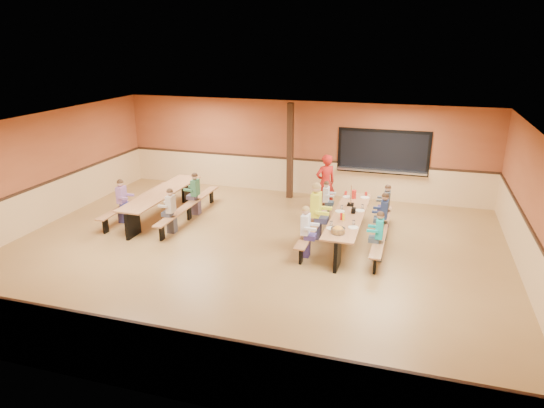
% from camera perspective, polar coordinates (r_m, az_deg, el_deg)
% --- Properties ---
extents(ground, '(12.00, 12.00, 0.00)m').
position_cam_1_polar(ground, '(11.62, -2.58, -5.75)').
color(ground, olive).
rests_on(ground, ground).
extents(room_envelope, '(12.04, 10.04, 3.02)m').
position_cam_1_polar(room_envelope, '(11.35, -2.63, -2.58)').
color(room_envelope, '#9B4F2D').
rests_on(room_envelope, ground).
extents(kitchen_pass_through, '(2.78, 0.28, 1.38)m').
position_cam_1_polar(kitchen_pass_through, '(15.30, 12.93, 5.77)').
color(kitchen_pass_through, black).
rests_on(kitchen_pass_through, ground).
extents(structural_post, '(0.18, 0.18, 3.00)m').
position_cam_1_polar(structural_post, '(15.20, 2.14, 6.19)').
color(structural_post, black).
rests_on(structural_post, ground).
extents(cafeteria_table_main, '(1.91, 3.70, 0.74)m').
position_cam_1_polar(cafeteria_table_main, '(12.18, 8.96, -2.09)').
color(cafeteria_table_main, '#9E673E').
rests_on(cafeteria_table_main, ground).
extents(cafeteria_table_second, '(1.91, 3.70, 0.74)m').
position_cam_1_polar(cafeteria_table_second, '(14.09, -12.80, 0.58)').
color(cafeteria_table_second, '#9E673E').
rests_on(cafeteria_table_second, ground).
extents(seated_child_white_left, '(0.38, 0.31, 1.22)m').
position_cam_1_polar(seated_child_white_left, '(11.22, 3.94, -3.30)').
color(seated_child_white_left, white).
rests_on(seated_child_white_left, ground).
extents(seated_adult_yellow, '(0.48, 0.39, 1.44)m').
position_cam_1_polar(seated_adult_yellow, '(12.23, 5.18, -0.87)').
color(seated_adult_yellow, '#F0F832').
rests_on(seated_adult_yellow, ground).
extents(seated_child_grey_left, '(0.32, 0.26, 1.11)m').
position_cam_1_polar(seated_child_grey_left, '(13.56, 6.36, 0.35)').
color(seated_child_grey_left, silver).
rests_on(seated_child_grey_left, ground).
extents(seated_child_teal_right, '(0.35, 0.29, 1.17)m').
position_cam_1_polar(seated_child_teal_right, '(11.27, 12.48, -3.76)').
color(seated_child_teal_right, '#139E97').
rests_on(seated_child_teal_right, ground).
extents(seated_child_navy_right, '(0.37, 0.30, 1.21)m').
position_cam_1_polar(seated_child_navy_right, '(12.48, 13.01, -1.45)').
color(seated_child_navy_right, navy).
rests_on(seated_child_navy_right, ground).
extents(seated_child_char_right, '(0.35, 0.28, 1.16)m').
position_cam_1_polar(seated_child_char_right, '(13.36, 13.31, -0.23)').
color(seated_child_char_right, '#42484B').
rests_on(seated_child_char_right, ground).
extents(seated_child_purple_sec, '(0.37, 0.30, 1.21)m').
position_cam_1_polar(seated_child_purple_sec, '(13.91, -17.23, 0.30)').
color(seated_child_purple_sec, '#90609A').
rests_on(seated_child_purple_sec, ground).
extents(seated_child_green_sec, '(0.37, 0.31, 1.22)m').
position_cam_1_polar(seated_child_green_sec, '(14.08, -8.98, 1.17)').
color(seated_child_green_sec, '#3B7951').
rests_on(seated_child_green_sec, ground).
extents(seated_child_tan_sec, '(0.36, 0.29, 1.19)m').
position_cam_1_polar(seated_child_tan_sec, '(12.85, -11.79, -0.81)').
color(seated_child_tan_sec, '#B3A28E').
rests_on(seated_child_tan_sec, ground).
extents(standing_woman, '(0.74, 0.70, 1.70)m').
position_cam_1_polar(standing_woman, '(14.22, 6.30, 2.49)').
color(standing_woman, '#AF1A14').
rests_on(standing_woman, ground).
extents(punch_pitcher, '(0.16, 0.16, 0.22)m').
position_cam_1_polar(punch_pitcher, '(13.28, 9.55, 1.14)').
color(punch_pitcher, red).
rests_on(punch_pitcher, cafeteria_table_main).
extents(chip_bowl, '(0.32, 0.32, 0.15)m').
position_cam_1_polar(chip_bowl, '(10.86, 7.78, -3.05)').
color(chip_bowl, orange).
rests_on(chip_bowl, cafeteria_table_main).
extents(napkin_dispenser, '(0.10, 0.14, 0.13)m').
position_cam_1_polar(napkin_dispenser, '(12.17, 9.58, -0.75)').
color(napkin_dispenser, black).
rests_on(napkin_dispenser, cafeteria_table_main).
extents(condiment_mustard, '(0.06, 0.06, 0.17)m').
position_cam_1_polar(condiment_mustard, '(11.62, 8.40, -1.53)').
color(condiment_mustard, yellow).
rests_on(condiment_mustard, cafeteria_table_main).
extents(condiment_ketchup, '(0.06, 0.06, 0.17)m').
position_cam_1_polar(condiment_ketchup, '(11.66, 8.15, -1.45)').
color(condiment_ketchup, '#B2140F').
rests_on(condiment_ketchup, cafeteria_table_main).
extents(table_paddle, '(0.16, 0.16, 0.56)m').
position_cam_1_polar(table_paddle, '(12.67, 9.26, 0.41)').
color(table_paddle, black).
rests_on(table_paddle, cafeteria_table_main).
extents(place_settings, '(0.65, 3.30, 0.11)m').
position_cam_1_polar(place_settings, '(12.09, 9.03, -0.90)').
color(place_settings, beige).
rests_on(place_settings, cafeteria_table_main).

